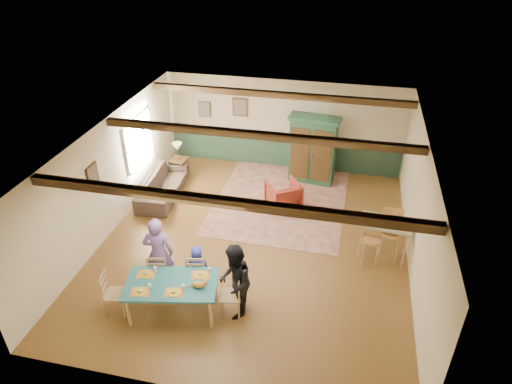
% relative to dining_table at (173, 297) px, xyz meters
% --- Properties ---
extents(floor, '(8.00, 8.00, 0.00)m').
position_rel_dining_table_xyz_m(floor, '(1.04, 2.41, -0.36)').
color(floor, brown).
rests_on(floor, ground).
extents(wall_back, '(7.00, 0.02, 2.70)m').
position_rel_dining_table_xyz_m(wall_back, '(1.04, 6.41, 0.99)').
color(wall_back, beige).
rests_on(wall_back, floor).
extents(wall_left, '(0.02, 8.00, 2.70)m').
position_rel_dining_table_xyz_m(wall_left, '(-2.46, 2.41, 0.99)').
color(wall_left, beige).
rests_on(wall_left, floor).
extents(wall_right, '(0.02, 8.00, 2.70)m').
position_rel_dining_table_xyz_m(wall_right, '(4.54, 2.41, 0.99)').
color(wall_right, beige).
rests_on(wall_right, floor).
extents(ceiling, '(7.00, 8.00, 0.02)m').
position_rel_dining_table_xyz_m(ceiling, '(1.04, 2.41, 2.34)').
color(ceiling, silver).
rests_on(ceiling, wall_back).
extents(wainscot_back, '(6.95, 0.03, 0.90)m').
position_rel_dining_table_xyz_m(wainscot_back, '(1.04, 6.39, 0.09)').
color(wainscot_back, '#213C2C').
rests_on(wainscot_back, floor).
extents(ceiling_beam_front, '(6.95, 0.16, 0.16)m').
position_rel_dining_table_xyz_m(ceiling_beam_front, '(1.04, 0.11, 2.25)').
color(ceiling_beam_front, black).
rests_on(ceiling_beam_front, ceiling).
extents(ceiling_beam_mid, '(6.95, 0.16, 0.16)m').
position_rel_dining_table_xyz_m(ceiling_beam_mid, '(1.04, 2.81, 2.25)').
color(ceiling_beam_mid, black).
rests_on(ceiling_beam_mid, ceiling).
extents(ceiling_beam_back, '(6.95, 0.16, 0.16)m').
position_rel_dining_table_xyz_m(ceiling_beam_back, '(1.04, 5.41, 2.25)').
color(ceiling_beam_back, black).
rests_on(ceiling_beam_back, ceiling).
extents(window_left, '(0.06, 1.60, 1.30)m').
position_rel_dining_table_xyz_m(window_left, '(-2.43, 4.11, 1.19)').
color(window_left, white).
rests_on(window_left, wall_left).
extents(picture_left_wall, '(0.04, 0.42, 0.52)m').
position_rel_dining_table_xyz_m(picture_left_wall, '(-2.43, 1.81, 1.39)').
color(picture_left_wall, '#7A6B58').
rests_on(picture_left_wall, wall_left).
extents(picture_back_a, '(0.45, 0.04, 0.55)m').
position_rel_dining_table_xyz_m(picture_back_a, '(-0.26, 6.38, 1.44)').
color(picture_back_a, '#7A6B58').
rests_on(picture_back_a, wall_back).
extents(picture_back_b, '(0.38, 0.04, 0.48)m').
position_rel_dining_table_xyz_m(picture_back_b, '(-1.36, 6.38, 1.29)').
color(picture_back_b, '#7A6B58').
rests_on(picture_back_b, wall_back).
extents(dining_table, '(1.87, 1.27, 0.72)m').
position_rel_dining_table_xyz_m(dining_table, '(0.00, 0.00, 0.00)').
color(dining_table, '#1D5D5B').
rests_on(dining_table, floor).
extents(dining_chair_far_left, '(0.48, 0.49, 0.91)m').
position_rel_dining_table_xyz_m(dining_chair_far_left, '(-0.51, 0.60, 0.10)').
color(dining_chair_far_left, tan).
rests_on(dining_chair_far_left, floor).
extents(dining_chair_far_right, '(0.48, 0.49, 0.91)m').
position_rel_dining_table_xyz_m(dining_chair_far_right, '(0.24, 0.75, 0.10)').
color(dining_chair_far_right, tan).
rests_on(dining_chair_far_right, floor).
extents(dining_chair_end_left, '(0.49, 0.48, 0.91)m').
position_rel_dining_table_xyz_m(dining_chair_end_left, '(-1.08, -0.21, 0.10)').
color(dining_chair_end_left, tan).
rests_on(dining_chair_end_left, floor).
extents(dining_chair_end_right, '(0.49, 0.48, 0.91)m').
position_rel_dining_table_xyz_m(dining_chair_end_right, '(1.08, 0.21, 0.10)').
color(dining_chair_end_right, tan).
rests_on(dining_chair_end_right, floor).
extents(person_man, '(0.67, 0.50, 1.65)m').
position_rel_dining_table_xyz_m(person_man, '(-0.52, 0.67, 0.47)').
color(person_man, '#7F5DA0').
rests_on(person_man, floor).
extents(person_woman, '(0.73, 0.87, 1.58)m').
position_rel_dining_table_xyz_m(person_woman, '(1.17, 0.23, 0.43)').
color(person_woman, black).
rests_on(person_woman, floor).
extents(person_child, '(0.52, 0.39, 0.96)m').
position_rel_dining_table_xyz_m(person_child, '(0.23, 0.82, 0.12)').
color(person_child, '#2835A3').
rests_on(person_child, floor).
extents(cat, '(0.36, 0.20, 0.17)m').
position_rel_dining_table_xyz_m(cat, '(0.53, 0.01, 0.44)').
color(cat, orange).
rests_on(cat, dining_table).
extents(place_setting_near_left, '(0.43, 0.36, 0.11)m').
position_rel_dining_table_xyz_m(place_setting_near_left, '(-0.47, -0.34, 0.41)').
color(place_setting_near_left, gold).
rests_on(place_setting_near_left, dining_table).
extents(place_setting_near_center, '(0.43, 0.36, 0.11)m').
position_rel_dining_table_xyz_m(place_setting_near_center, '(0.14, -0.22, 0.41)').
color(place_setting_near_center, gold).
rests_on(place_setting_near_center, dining_table).
extents(place_setting_far_left, '(0.43, 0.36, 0.11)m').
position_rel_dining_table_xyz_m(place_setting_far_left, '(-0.56, 0.13, 0.41)').
color(place_setting_far_left, gold).
rests_on(place_setting_far_left, dining_table).
extents(place_setting_far_right, '(0.43, 0.36, 0.11)m').
position_rel_dining_table_xyz_m(place_setting_far_right, '(0.47, 0.34, 0.41)').
color(place_setting_far_right, gold).
rests_on(place_setting_far_right, dining_table).
extents(area_rug, '(3.47, 4.09, 0.01)m').
position_rel_dining_table_xyz_m(area_rug, '(1.34, 4.39, -0.35)').
color(area_rug, tan).
rests_on(area_rug, floor).
extents(armoire, '(1.45, 0.72, 1.97)m').
position_rel_dining_table_xyz_m(armoire, '(2.00, 5.69, 0.63)').
color(armoire, '#163824').
rests_on(armoire, floor).
extents(armchair, '(1.10, 1.11, 0.73)m').
position_rel_dining_table_xyz_m(armchair, '(1.45, 4.13, 0.01)').
color(armchair, '#541610').
rests_on(armchair, floor).
extents(sofa, '(1.04, 2.30, 0.65)m').
position_rel_dining_table_xyz_m(sofa, '(-1.87, 4.01, -0.03)').
color(sofa, '#372A22').
rests_on(sofa, floor).
extents(end_table, '(0.51, 0.51, 0.56)m').
position_rel_dining_table_xyz_m(end_table, '(-1.80, 5.10, -0.08)').
color(end_table, black).
rests_on(end_table, floor).
extents(table_lamp, '(0.29, 0.29, 0.51)m').
position_rel_dining_table_xyz_m(table_lamp, '(-1.80, 5.10, 0.46)').
color(table_lamp, beige).
rests_on(table_lamp, end_table).
extents(counter_table, '(1.17, 0.76, 0.92)m').
position_rel_dining_table_xyz_m(counter_table, '(3.95, 2.62, 0.10)').
color(counter_table, '#B6AC8E').
rests_on(counter_table, floor).
extents(bar_stool_left, '(0.42, 0.45, 1.06)m').
position_rel_dining_table_xyz_m(bar_stool_left, '(3.69, 2.27, 0.17)').
color(bar_stool_left, tan).
rests_on(bar_stool_left, floor).
extents(bar_stool_right, '(0.45, 0.49, 1.24)m').
position_rel_dining_table_xyz_m(bar_stool_right, '(4.07, 2.49, 0.26)').
color(bar_stool_right, tan).
rests_on(bar_stool_right, floor).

